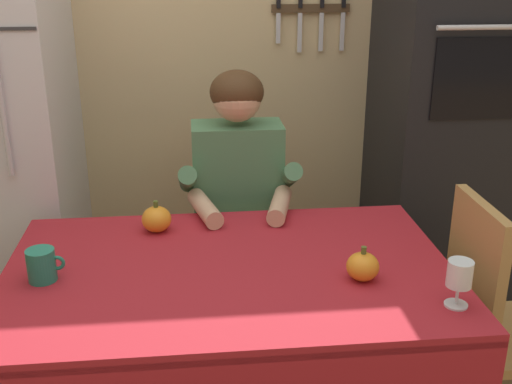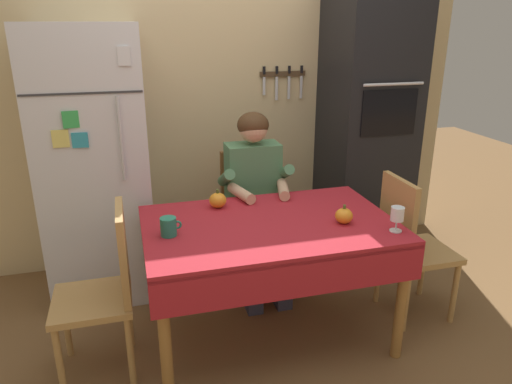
% 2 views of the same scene
% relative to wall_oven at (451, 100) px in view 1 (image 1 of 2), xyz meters
% --- Properties ---
extents(back_wall_assembly, '(3.70, 0.13, 2.60)m').
position_rel_wall_oven_xyz_m(back_wall_assembly, '(-1.00, 0.35, 0.25)').
color(back_wall_assembly, '#D1B784').
rests_on(back_wall_assembly, ground).
extents(wall_oven, '(0.60, 0.64, 2.10)m').
position_rel_wall_oven_xyz_m(wall_oven, '(0.00, 0.00, 0.00)').
color(wall_oven, black).
rests_on(wall_oven, ground).
extents(dining_table, '(1.40, 0.90, 0.74)m').
position_rel_wall_oven_xyz_m(dining_table, '(-1.05, -0.92, -0.39)').
color(dining_table, '#9E6B33').
rests_on(dining_table, ground).
extents(chair_behind_person, '(0.40, 0.40, 0.93)m').
position_rel_wall_oven_xyz_m(chair_behind_person, '(-0.97, -0.13, -0.54)').
color(chair_behind_person, brown).
rests_on(chair_behind_person, ground).
extents(seated_person, '(0.47, 0.55, 1.25)m').
position_rel_wall_oven_xyz_m(seated_person, '(-0.97, -0.32, -0.31)').
color(seated_person, '#38384C').
rests_on(seated_person, ground).
extents(chair_right_side, '(0.40, 0.40, 0.93)m').
position_rel_wall_oven_xyz_m(chair_right_side, '(-0.15, -0.92, -0.54)').
color(chair_right_side, tan).
rests_on(chair_right_side, ground).
extents(coffee_mug, '(0.11, 0.09, 0.10)m').
position_rel_wall_oven_xyz_m(coffee_mug, '(-1.61, -0.93, -0.26)').
color(coffee_mug, '#237F66').
rests_on(coffee_mug, dining_table).
extents(wine_glass, '(0.07, 0.07, 0.14)m').
position_rel_wall_oven_xyz_m(wine_glass, '(-0.43, -1.20, -0.22)').
color(wine_glass, white).
rests_on(wine_glass, dining_table).
extents(pumpkin_large, '(0.10, 0.10, 0.11)m').
position_rel_wall_oven_xyz_m(pumpkin_large, '(-1.28, -0.60, -0.26)').
color(pumpkin_large, orange).
rests_on(pumpkin_large, dining_table).
extents(pumpkin_medium, '(0.10, 0.10, 0.11)m').
position_rel_wall_oven_xyz_m(pumpkin_medium, '(-0.65, -1.02, -0.27)').
color(pumpkin_medium, orange).
rests_on(pumpkin_medium, dining_table).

